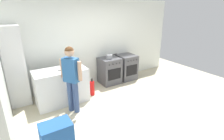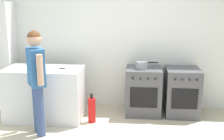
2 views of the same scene
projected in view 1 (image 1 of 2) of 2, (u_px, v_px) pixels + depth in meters
name	position (u px, v px, depth m)	size (l,w,h in m)	color
ground_plane	(130.00, 107.00, 4.42)	(8.00, 8.00, 0.00)	beige
back_wall	(94.00, 43.00, 5.52)	(6.00, 0.10, 2.60)	silver
counter_unit	(61.00, 86.00, 4.54)	(1.30, 0.70, 0.90)	silver
oven_left	(109.00, 71.00, 5.70)	(0.62, 0.62, 0.85)	#4C4C51
oven_right	(126.00, 67.00, 6.04)	(0.59, 0.62, 0.85)	#4C4C51
pot	(109.00, 57.00, 5.47)	(0.39, 0.21, 0.13)	gray
knife_bread	(76.00, 67.00, 4.58)	(0.35, 0.08, 0.01)	silver
knife_chef	(57.00, 71.00, 4.28)	(0.31, 0.08, 0.01)	silver
person	(71.00, 75.00, 3.94)	(0.35, 0.49, 1.59)	#384C7A
fire_extinguisher	(92.00, 88.00, 4.96)	(0.13, 0.13, 0.50)	red
recycling_crate_upper	(56.00, 131.00, 2.94)	(0.52, 0.36, 0.28)	#235193
larder_cabinet	(15.00, 67.00, 4.26)	(0.48, 0.44, 2.00)	silver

